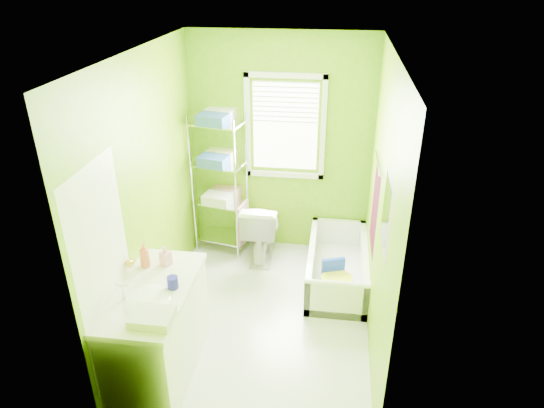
# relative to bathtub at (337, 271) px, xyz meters

# --- Properties ---
(ground) EXTENTS (2.90, 2.90, 0.00)m
(ground) POSITION_rel_bathtub_xyz_m (-0.73, -0.71, -0.14)
(ground) COLOR silver
(ground) RESTS_ON ground
(room_envelope) EXTENTS (2.14, 2.94, 2.62)m
(room_envelope) POSITION_rel_bathtub_xyz_m (-0.73, -0.71, 1.40)
(room_envelope) COLOR #669A07
(room_envelope) RESTS_ON ground
(window) EXTENTS (0.92, 0.05, 1.22)m
(window) POSITION_rel_bathtub_xyz_m (-0.68, 0.71, 1.47)
(window) COLOR white
(window) RESTS_ON ground
(door) EXTENTS (0.09, 0.80, 2.00)m
(door) POSITION_rel_bathtub_xyz_m (-1.77, -1.71, 0.86)
(door) COLOR white
(door) RESTS_ON ground
(right_wall_decor) EXTENTS (0.04, 1.48, 1.17)m
(right_wall_decor) POSITION_rel_bathtub_xyz_m (0.31, -0.73, 1.18)
(right_wall_decor) COLOR #42071B
(right_wall_decor) RESTS_ON ground
(bathtub) EXTENTS (0.64, 1.38, 0.44)m
(bathtub) POSITION_rel_bathtub_xyz_m (0.00, 0.00, 0.00)
(bathtub) COLOR white
(bathtub) RESTS_ON ground
(toilet) EXTENTS (0.43, 0.75, 0.76)m
(toilet) POSITION_rel_bathtub_xyz_m (-0.91, 0.41, 0.24)
(toilet) COLOR white
(toilet) RESTS_ON ground
(vanity) EXTENTS (0.60, 1.16, 1.11)m
(vanity) POSITION_rel_bathtub_xyz_m (-1.49, -1.55, 0.32)
(vanity) COLOR white
(vanity) RESTS_ON ground
(wire_shelf_unit) EXTENTS (0.64, 0.52, 1.75)m
(wire_shelf_unit) POSITION_rel_bathtub_xyz_m (-1.41, 0.54, 0.93)
(wire_shelf_unit) COLOR silver
(wire_shelf_unit) RESTS_ON ground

